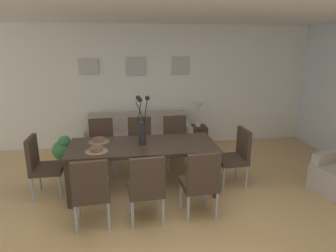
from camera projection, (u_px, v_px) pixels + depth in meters
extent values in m
plane|color=tan|center=(168.00, 228.00, 3.60)|extent=(9.00, 9.00, 0.00)
cube|color=white|center=(147.00, 87.00, 6.35)|extent=(9.00, 0.10, 2.60)
cube|color=white|center=(163.00, 3.00, 3.27)|extent=(9.00, 7.20, 0.08)
cube|color=#33261E|center=(143.00, 146.00, 4.39)|extent=(2.20, 0.94, 0.05)
cube|color=#33261E|center=(202.00, 155.00, 5.02)|extent=(0.07, 0.07, 0.69)
cube|color=#33261E|center=(78.00, 162.00, 4.74)|extent=(0.07, 0.07, 0.69)
cube|color=#33261E|center=(216.00, 176.00, 4.24)|extent=(0.07, 0.07, 0.69)
cube|color=#33261E|center=(69.00, 185.00, 3.96)|extent=(0.07, 0.07, 0.69)
cube|color=#3D2D23|center=(92.00, 193.00, 3.60)|extent=(0.47, 0.47, 0.08)
cube|color=#3D2D23|center=(90.00, 181.00, 3.35)|extent=(0.42, 0.09, 0.48)
cylinder|color=#9EA0A5|center=(108.00, 200.00, 3.88)|extent=(0.04, 0.04, 0.38)
cylinder|color=#9EA0A5|center=(79.00, 203.00, 3.80)|extent=(0.04, 0.04, 0.38)
cylinder|color=#9EA0A5|center=(109.00, 216.00, 3.52)|extent=(0.04, 0.04, 0.38)
cylinder|color=#9EA0A5|center=(76.00, 220.00, 3.44)|extent=(0.04, 0.04, 0.38)
cube|color=#3D2D23|center=(102.00, 149.00, 5.12)|extent=(0.46, 0.46, 0.08)
cube|color=#3D2D23|center=(101.00, 132.00, 5.23)|extent=(0.42, 0.08, 0.48)
cylinder|color=#9EA0A5|center=(91.00, 166.00, 4.97)|extent=(0.04, 0.04, 0.38)
cylinder|color=#9EA0A5|center=(114.00, 164.00, 5.04)|extent=(0.04, 0.04, 0.38)
cylinder|color=#9EA0A5|center=(92.00, 158.00, 5.33)|extent=(0.04, 0.04, 0.38)
cylinder|color=#9EA0A5|center=(113.00, 156.00, 5.40)|extent=(0.04, 0.04, 0.38)
cube|color=#3D2D23|center=(146.00, 189.00, 3.69)|extent=(0.47, 0.47, 0.08)
cube|color=#3D2D23|center=(147.00, 177.00, 3.44)|extent=(0.42, 0.09, 0.48)
cylinder|color=#9EA0A5|center=(158.00, 197.00, 3.97)|extent=(0.04, 0.04, 0.38)
cylinder|color=#9EA0A5|center=(130.00, 200.00, 3.90)|extent=(0.04, 0.04, 0.38)
cylinder|color=#9EA0A5|center=(163.00, 212.00, 3.61)|extent=(0.04, 0.04, 0.38)
cylinder|color=#9EA0A5|center=(133.00, 215.00, 3.54)|extent=(0.04, 0.04, 0.38)
cube|color=#3D2D23|center=(141.00, 147.00, 5.23)|extent=(0.44, 0.44, 0.08)
cube|color=#3D2D23|center=(140.00, 130.00, 5.34)|extent=(0.42, 0.06, 0.48)
cylinder|color=#9EA0A5|center=(131.00, 163.00, 5.09)|extent=(0.04, 0.04, 0.38)
cylinder|color=#9EA0A5|center=(152.00, 162.00, 5.14)|extent=(0.04, 0.04, 0.38)
cylinder|color=#9EA0A5|center=(130.00, 155.00, 5.45)|extent=(0.04, 0.04, 0.38)
cylinder|color=#9EA0A5|center=(150.00, 154.00, 5.50)|extent=(0.04, 0.04, 0.38)
cube|color=#3D2D23|center=(199.00, 184.00, 3.83)|extent=(0.47, 0.47, 0.08)
cube|color=#3D2D23|center=(204.00, 172.00, 3.58)|extent=(0.42, 0.09, 0.48)
cylinder|color=#9EA0A5|center=(207.00, 192.00, 4.11)|extent=(0.04, 0.04, 0.38)
cylinder|color=#9EA0A5|center=(181.00, 194.00, 4.03)|extent=(0.04, 0.04, 0.38)
cylinder|color=#9EA0A5|center=(217.00, 206.00, 3.75)|extent=(0.04, 0.04, 0.38)
cylinder|color=#9EA0A5|center=(188.00, 209.00, 3.67)|extent=(0.04, 0.04, 0.38)
cube|color=#3D2D23|center=(177.00, 145.00, 5.33)|extent=(0.46, 0.46, 0.08)
cube|color=#3D2D23|center=(175.00, 128.00, 5.44)|extent=(0.42, 0.08, 0.48)
cylinder|color=#9EA0A5|center=(169.00, 161.00, 5.17)|extent=(0.04, 0.04, 0.38)
cylinder|color=#9EA0A5|center=(189.00, 160.00, 5.24)|extent=(0.04, 0.04, 0.38)
cylinder|color=#9EA0A5|center=(165.00, 154.00, 5.53)|extent=(0.04, 0.04, 0.38)
cylinder|color=#9EA0A5|center=(184.00, 152.00, 5.60)|extent=(0.04, 0.04, 0.38)
cube|color=#3D2D23|center=(48.00, 169.00, 4.30)|extent=(0.45, 0.45, 0.08)
cube|color=#3D2D23|center=(32.00, 153.00, 4.20)|extent=(0.07, 0.42, 0.48)
cylinder|color=#9EA0A5|center=(60.00, 188.00, 4.21)|extent=(0.04, 0.04, 0.38)
cylinder|color=#9EA0A5|center=(65.00, 177.00, 4.58)|extent=(0.04, 0.04, 0.38)
cylinder|color=#9EA0A5|center=(33.00, 190.00, 4.16)|extent=(0.04, 0.04, 0.38)
cylinder|color=#9EA0A5|center=(40.00, 178.00, 4.52)|extent=(0.04, 0.04, 0.38)
cube|color=#3D2D23|center=(231.00, 160.00, 4.64)|extent=(0.46, 0.46, 0.08)
cube|color=#3D2D23|center=(244.00, 144.00, 4.60)|extent=(0.07, 0.42, 0.48)
cylinder|color=#9EA0A5|center=(215.00, 169.00, 4.85)|extent=(0.04, 0.04, 0.38)
cylinder|color=#9EA0A5|center=(224.00, 179.00, 4.49)|extent=(0.04, 0.04, 0.38)
cylinder|color=#9EA0A5|center=(237.00, 167.00, 4.91)|extent=(0.04, 0.04, 0.38)
cylinder|color=#9EA0A5|center=(247.00, 177.00, 4.55)|extent=(0.04, 0.04, 0.38)
cylinder|color=#232326|center=(142.00, 134.00, 4.34)|extent=(0.11, 0.11, 0.34)
cylinder|color=black|center=(146.00, 112.00, 4.28)|extent=(0.05, 0.12, 0.37)
sphere|color=black|center=(147.00, 98.00, 4.23)|extent=(0.07, 0.07, 0.07)
cylinder|color=black|center=(140.00, 111.00, 4.30)|extent=(0.08, 0.05, 0.38)
sphere|color=black|center=(138.00, 98.00, 4.26)|extent=(0.07, 0.07, 0.07)
cylinder|color=black|center=(141.00, 113.00, 4.19)|extent=(0.15, 0.06, 0.36)
sphere|color=black|center=(140.00, 100.00, 4.11)|extent=(0.07, 0.07, 0.07)
cylinder|color=#7F705B|center=(97.00, 151.00, 4.09)|extent=(0.32, 0.32, 0.01)
cylinder|color=brown|center=(96.00, 149.00, 4.09)|extent=(0.17, 0.17, 0.06)
cylinder|color=brown|center=(96.00, 148.00, 4.08)|extent=(0.13, 0.13, 0.04)
cylinder|color=#7F705B|center=(99.00, 142.00, 4.50)|extent=(0.32, 0.32, 0.01)
cylinder|color=brown|center=(99.00, 140.00, 4.49)|extent=(0.17, 0.17, 0.06)
cylinder|color=brown|center=(99.00, 139.00, 4.48)|extent=(0.13, 0.13, 0.04)
cube|color=#A89E8E|center=(139.00, 143.00, 6.04)|extent=(2.08, 0.84, 0.42)
cube|color=#A89E8E|center=(138.00, 121.00, 6.26)|extent=(2.08, 0.16, 0.38)
cube|color=#A89E8E|center=(186.00, 127.00, 6.09)|extent=(0.10, 0.84, 0.20)
cube|color=#A89E8E|center=(89.00, 131.00, 5.82)|extent=(0.10, 0.84, 0.20)
cube|color=#33261E|center=(197.00, 138.00, 6.24)|extent=(0.36, 0.36, 0.52)
cylinder|color=beige|center=(198.00, 124.00, 6.16)|extent=(0.12, 0.12, 0.08)
cylinder|color=beige|center=(198.00, 116.00, 6.11)|extent=(0.02, 0.02, 0.30)
cone|color=silver|center=(198.00, 107.00, 6.06)|extent=(0.22, 0.22, 0.18)
cube|color=#ADA399|center=(330.00, 157.00, 4.58)|extent=(0.69, 0.32, 0.18)
cube|color=#B2ADA3|center=(89.00, 67.00, 6.00)|extent=(0.41, 0.02, 0.33)
cube|color=#B2B2AD|center=(89.00, 67.00, 5.99)|extent=(0.36, 0.01, 0.28)
cube|color=#B2ADA3|center=(136.00, 66.00, 6.13)|extent=(0.42, 0.02, 0.39)
cube|color=#B2B2AD|center=(136.00, 66.00, 6.12)|extent=(0.37, 0.01, 0.34)
cube|color=#B2ADA3|center=(181.00, 66.00, 6.26)|extent=(0.39, 0.02, 0.39)
cube|color=#B2B2AD|center=(181.00, 66.00, 6.25)|extent=(0.34, 0.01, 0.34)
cylinder|color=silver|center=(64.00, 165.00, 5.19)|extent=(0.24, 0.24, 0.22)
sphere|color=#387A42|center=(63.00, 150.00, 5.12)|extent=(0.36, 0.36, 0.36)
sphere|color=#387A42|center=(64.00, 142.00, 5.05)|extent=(0.22, 0.22, 0.22)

